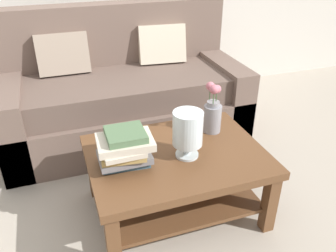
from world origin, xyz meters
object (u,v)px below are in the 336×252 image
Objects in this scene: book_stack_main at (124,149)px; glass_hurricane_vase at (188,130)px; coffee_table at (175,170)px; flower_pitcher at (213,113)px; couch at (124,94)px.

book_stack_main is 1.11× the size of glass_hurricane_vase.
book_stack_main reaches higher than coffee_table.
book_stack_main is 0.92× the size of flower_pitcher.
couch is at bearing 93.48° from coffee_table.
couch is 1.09m from coffee_table.
glass_hurricane_vase is at bearing -39.96° from coffee_table.
coffee_table is at bearing 3.54° from book_stack_main.
couch is 1.01m from flower_pitcher.
flower_pitcher is (0.26, 0.21, -0.04)m from glass_hurricane_vase.
glass_hurricane_vase is 0.83× the size of flower_pitcher.
flower_pitcher reaches higher than coffee_table.
coffee_table is 3.67× the size of glass_hurricane_vase.
coffee_table is at bearing -151.55° from flower_pitcher.
glass_hurricane_vase is at bearing -140.27° from flower_pitcher.
couch reaches higher than flower_pitcher.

